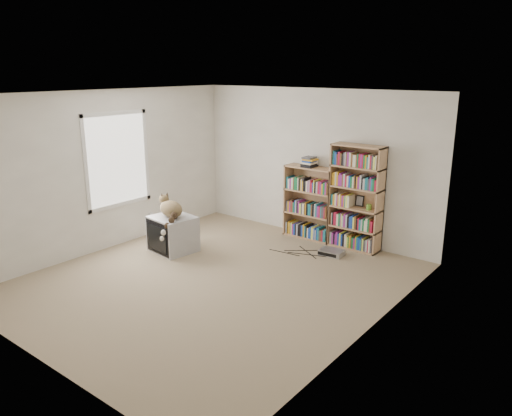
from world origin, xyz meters
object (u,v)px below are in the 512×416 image
Objects in this scene: cat at (170,212)px; bookcase_tall at (356,200)px; bookcase_short at (310,206)px; crt_tv at (173,234)px; dvd_player at (332,252)px.

bookcase_tall is (2.19, 1.95, 0.14)m from cat.
bookcase_short is at bearing 179.82° from bookcase_tall.
cat is at bearing -138.29° from bookcase_tall.
bookcase_short is (1.35, 1.89, 0.28)m from crt_tv.
crt_tv is at bearing -125.63° from bookcase_short.
bookcase_tall reaches higher than cat.
bookcase_short is 1.03m from dvd_player.
bookcase_tall is 1.36× the size of bookcase_short.
bookcase_tall is 4.63× the size of dvd_player.
cat is 0.39× the size of bookcase_tall.
cat is 2.37m from bookcase_short.
bookcase_short reaches higher than crt_tv.
dvd_player is (0.73, -0.52, -0.52)m from bookcase_short.
dvd_player is at bearing -35.21° from bookcase_short.
cat is at bearing -69.46° from crt_tv.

